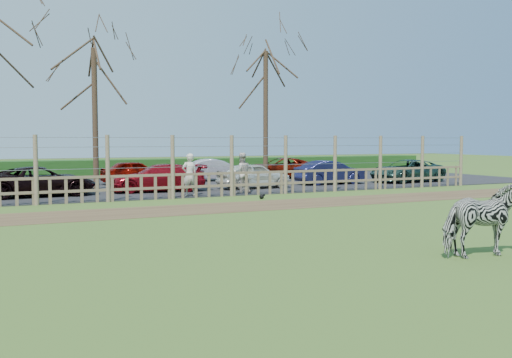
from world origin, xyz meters
name	(u,v)px	position (x,y,z in m)	size (l,w,h in m)	color
ground	(262,227)	(0.00, 0.00, 0.00)	(120.00, 120.00, 0.00)	olive
dirt_strip	(204,209)	(0.00, 4.50, 0.01)	(34.00, 2.80, 0.01)	brown
asphalt	(134,186)	(0.00, 14.50, 0.02)	(44.00, 13.00, 0.04)	#232326
hedge	(107,169)	(0.00, 21.50, 0.55)	(46.00, 2.00, 1.10)	#1E4716
fence	(173,178)	(0.00, 8.00, 0.80)	(30.16, 0.16, 2.50)	brown
tree_mid	(94,84)	(-2.00, 13.50, 4.87)	(4.80, 4.80, 6.83)	#3D2B1E
tree_right	(266,85)	(7.00, 14.00, 5.24)	(4.80, 4.80, 7.35)	#3D2B1E
zebra	(486,219)	(2.32, -5.34, 0.76)	(0.82, 1.80, 1.52)	gray
visitor_a	(190,175)	(0.84, 8.45, 0.90)	(0.63, 0.41, 1.72)	beige
visitor_b	(242,173)	(3.27, 8.76, 0.90)	(0.84, 0.65, 1.72)	beige
crow	(262,196)	(3.13, 6.46, 0.10)	(0.25, 0.19, 0.20)	black
car_2	(41,181)	(-4.62, 10.96, 0.64)	(1.99, 4.32, 1.20)	black
car_3	(158,178)	(0.23, 10.94, 0.64)	(1.68, 4.13, 1.20)	maroon
car_4	(254,175)	(4.73, 10.62, 0.64)	(1.42, 3.52, 1.20)	white
car_5	(330,172)	(9.33, 11.23, 0.64)	(1.27, 3.64, 1.20)	#171A42
car_6	(407,171)	(13.89, 10.74, 0.64)	(1.99, 4.32, 1.20)	#23423A
car_10	(135,172)	(0.35, 15.72, 0.64)	(1.42, 3.52, 1.20)	#890B03
car_11	(216,170)	(4.90, 15.96, 0.64)	(1.27, 3.64, 1.20)	#BBB0BC
car_12	(281,168)	(9.11, 16.29, 0.64)	(1.99, 4.32, 1.20)	maroon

